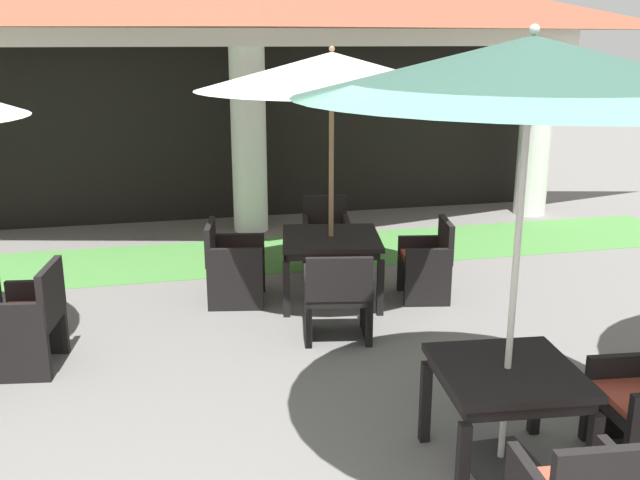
% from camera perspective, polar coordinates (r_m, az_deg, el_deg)
% --- Properties ---
extents(background_pavilion, '(10.29, 2.52, 4.02)m').
position_cam_1_polar(background_pavilion, '(10.35, -6.10, 17.62)').
color(background_pavilion, white).
rests_on(background_pavilion, ground).
extents(lawn_strip, '(12.09, 1.62, 0.01)m').
position_cam_1_polar(lawn_strip, '(9.36, -4.47, -1.16)').
color(lawn_strip, '#47843D').
rests_on(lawn_strip, ground).
extents(patio_table_near_foreground, '(0.96, 0.96, 0.74)m').
position_cam_1_polar(patio_table_near_foreground, '(4.76, 14.76, -11.03)').
color(patio_table_near_foreground, black).
rests_on(patio_table_near_foreground, ground).
extents(patio_umbrella_near_foreground, '(2.73, 2.73, 2.82)m').
position_cam_1_polar(patio_umbrella_near_foreground, '(4.27, 16.62, 12.95)').
color(patio_umbrella_near_foreground, '#2D2D2D').
rests_on(patio_umbrella_near_foreground, ground).
extents(patio_chair_mid_right_east, '(0.59, 0.69, 0.92)m').
position_cam_1_polar(patio_chair_mid_right_east, '(6.54, -22.18, -5.98)').
color(patio_chair_mid_right_east, black).
rests_on(patio_chair_mid_right_east, ground).
extents(patio_table_far_back, '(1.20, 1.20, 0.72)m').
position_cam_1_polar(patio_table_far_back, '(7.57, 0.89, -0.34)').
color(patio_table_far_back, black).
rests_on(patio_table_far_back, ground).
extents(patio_umbrella_far_back, '(2.77, 2.77, 2.67)m').
position_cam_1_polar(patio_umbrella_far_back, '(7.28, 0.95, 13.28)').
color(patio_umbrella_far_back, '#2D2D2D').
rests_on(patio_umbrella_far_back, ground).
extents(patio_chair_far_back_east, '(0.60, 0.65, 0.88)m').
position_cam_1_polar(patio_chair_far_back_east, '(7.77, 8.63, -1.78)').
color(patio_chair_far_back_east, black).
rests_on(patio_chair_far_back_east, ground).
extents(patio_chair_far_back_north, '(0.65, 0.67, 0.88)m').
position_cam_1_polar(patio_chair_far_back_north, '(8.64, 0.47, 0.25)').
color(patio_chair_far_back_north, black).
rests_on(patio_chair_far_back_north, ground).
extents(patio_chair_far_back_south, '(0.71, 0.65, 0.87)m').
position_cam_1_polar(patio_chair_far_back_south, '(6.65, 1.42, -4.61)').
color(patio_chair_far_back_south, black).
rests_on(patio_chair_far_back_south, ground).
extents(patio_chair_far_back_west, '(0.69, 0.73, 0.87)m').
position_cam_1_polar(patio_chair_far_back_west, '(7.64, -7.01, -1.91)').
color(patio_chair_far_back_west, black).
rests_on(patio_chair_far_back_west, ground).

